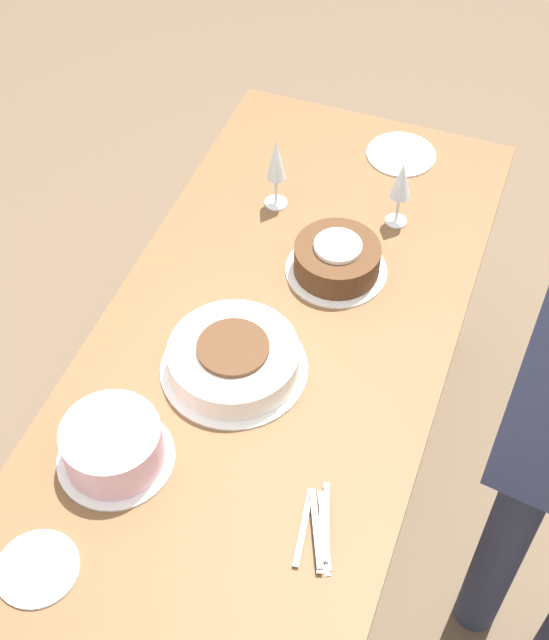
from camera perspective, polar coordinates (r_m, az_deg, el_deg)
name	(u,v)px	position (r m, az deg, el deg)	size (l,w,h in m)	color
ground_plane	(275,499)	(2.71, 0.00, -11.38)	(12.00, 12.00, 0.00)	brown
dining_table	(275,364)	(2.15, 0.00, -2.85)	(1.74, 0.81, 0.78)	brown
cake_center_white	(234,359)	(1.97, -2.63, -2.50)	(0.33, 0.33, 0.08)	white
cake_front_chocolate	(337,259)	(2.17, 4.01, 3.90)	(0.25, 0.25, 0.09)	white
cake_back_decorated	(113,446)	(1.85, -10.30, -7.92)	(0.25, 0.25, 0.11)	white
wine_glass_near	(401,183)	(2.25, 8.12, 8.70)	(0.06, 0.06, 0.19)	silver
wine_glass_far	(276,162)	(2.28, 0.10, 10.05)	(0.06, 0.06, 0.21)	silver
dessert_plate_left	(37,569)	(1.81, -14.94, -15.13)	(0.16, 0.16, 0.01)	silver
dessert_plate_right	(401,154)	(2.54, 8.11, 10.45)	(0.19, 0.19, 0.01)	silver
fork_pile	(318,529)	(1.78, 2.83, -13.19)	(0.19, 0.10, 0.02)	silver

